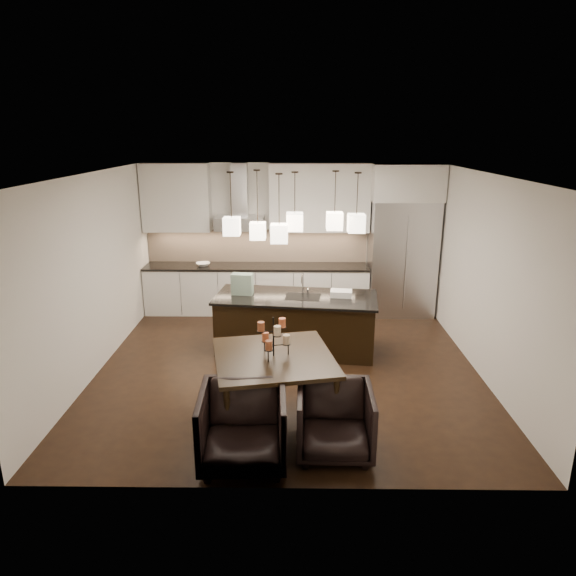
{
  "coord_description": "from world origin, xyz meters",
  "views": [
    {
      "loc": [
        0.09,
        -6.97,
        3.32
      ],
      "look_at": [
        0.0,
        0.2,
        1.15
      ],
      "focal_mm": 32.0,
      "sensor_mm": 36.0,
      "label": 1
    }
  ],
  "objects_px": {
    "dining_table": "(274,387)",
    "armchair_right": "(335,421)",
    "island_body": "(296,324)",
    "armchair_left": "(243,427)",
    "refrigerator": "(402,258)"
  },
  "relations": [
    {
      "from": "island_body",
      "to": "armchair_right",
      "type": "height_order",
      "value": "island_body"
    },
    {
      "from": "dining_table",
      "to": "refrigerator",
      "type": "bearing_deg",
      "value": 48.14
    },
    {
      "from": "armchair_left",
      "to": "refrigerator",
      "type": "bearing_deg",
      "value": 59.25
    },
    {
      "from": "armchair_left",
      "to": "armchair_right",
      "type": "bearing_deg",
      "value": 8.91
    },
    {
      "from": "island_body",
      "to": "armchair_right",
      "type": "distance_m",
      "value": 2.79
    },
    {
      "from": "island_body",
      "to": "armchair_left",
      "type": "relative_size",
      "value": 2.66
    },
    {
      "from": "refrigerator",
      "to": "dining_table",
      "type": "distance_m",
      "value": 4.48
    },
    {
      "from": "island_body",
      "to": "armchair_right",
      "type": "bearing_deg",
      "value": -74.83
    },
    {
      "from": "dining_table",
      "to": "armchair_right",
      "type": "bearing_deg",
      "value": -57.24
    },
    {
      "from": "refrigerator",
      "to": "dining_table",
      "type": "relative_size",
      "value": 1.58
    },
    {
      "from": "armchair_right",
      "to": "refrigerator",
      "type": "bearing_deg",
      "value": 72.06
    },
    {
      "from": "dining_table",
      "to": "armchair_left",
      "type": "xyz_separation_m",
      "value": [
        -0.29,
        -0.89,
        0.01
      ]
    },
    {
      "from": "dining_table",
      "to": "armchair_right",
      "type": "distance_m",
      "value": 0.97
    },
    {
      "from": "island_body",
      "to": "armchair_right",
      "type": "xyz_separation_m",
      "value": [
        0.41,
        -2.76,
        -0.05
      ]
    },
    {
      "from": "refrigerator",
      "to": "dining_table",
      "type": "bearing_deg",
      "value": -120.47
    }
  ]
}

